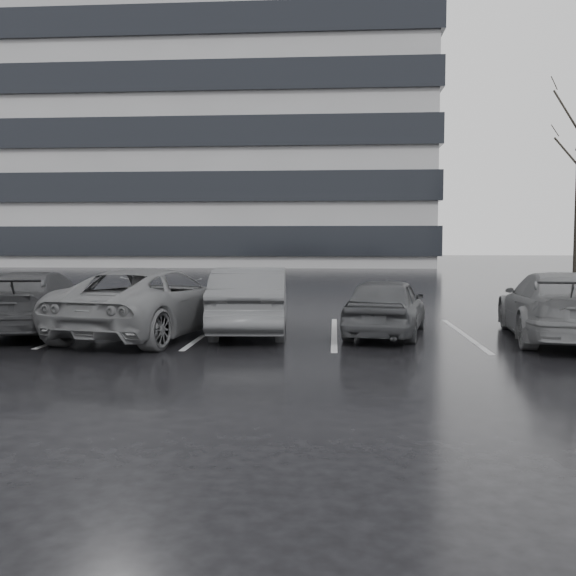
# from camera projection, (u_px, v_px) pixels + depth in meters

# --- Properties ---
(ground) EXTENTS (160.00, 160.00, 0.00)m
(ground) POSITION_uv_depth(u_px,v_px,m) (301.00, 353.00, 11.62)
(ground) COLOR black
(ground) RESTS_ON ground
(office_building) EXTENTS (61.00, 26.00, 29.00)m
(office_building) POSITION_uv_depth(u_px,v_px,m) (93.00, 109.00, 59.90)
(office_building) COLOR gray
(office_building) RESTS_ON ground
(car_main) EXTENTS (2.21, 3.94, 1.26)m
(car_main) POSITION_uv_depth(u_px,v_px,m) (386.00, 306.00, 13.70)
(car_main) COLOR black
(car_main) RESTS_ON ground
(car_west_a) EXTENTS (1.83, 4.47, 1.44)m
(car_west_a) POSITION_uv_depth(u_px,v_px,m) (251.00, 300.00, 14.09)
(car_west_a) COLOR #303032
(car_west_a) RESTS_ON ground
(car_west_b) EXTENTS (3.44, 5.58, 1.44)m
(car_west_b) POSITION_uv_depth(u_px,v_px,m) (152.00, 302.00, 13.71)
(car_west_b) COLOR #4B4B4E
(car_west_b) RESTS_ON ground
(car_west_c) EXTENTS (2.65, 4.93, 1.36)m
(car_west_c) POSITION_uv_depth(u_px,v_px,m) (35.00, 301.00, 14.22)
(car_west_c) COLOR black
(car_west_c) RESTS_ON ground
(car_east) EXTENTS (2.58, 5.05, 1.40)m
(car_east) POSITION_uv_depth(u_px,v_px,m) (558.00, 306.00, 13.06)
(car_east) COLOR #4B4B4E
(car_east) RESTS_ON ground
(stall_stripes) EXTENTS (19.72, 5.00, 0.00)m
(stall_stripes) POSITION_uv_depth(u_px,v_px,m) (271.00, 332.00, 14.16)
(stall_stripes) COLOR #AEAEB0
(stall_stripes) RESTS_ON ground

